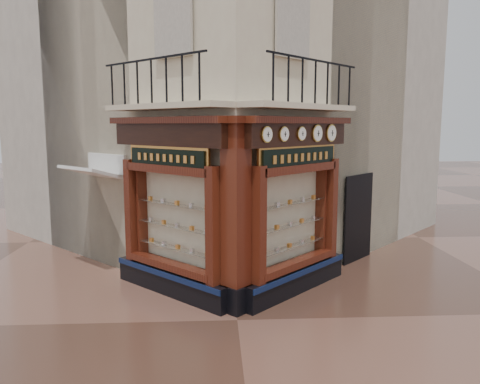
{
  "coord_description": "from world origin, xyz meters",
  "views": [
    {
      "loc": [
        -0.42,
        -8.74,
        3.8
      ],
      "look_at": [
        0.16,
        2.0,
        2.26
      ],
      "focal_mm": 35.0,
      "sensor_mm": 36.0,
      "label": 1
    }
  ],
  "objects": [
    {
      "name": "shopfront_right",
      "position": [
        1.41,
        1.57,
        1.98
      ],
      "size": [
        2.86,
        2.86,
        3.98
      ],
      "rotation": [
        0.0,
        0.0,
        0.79
      ],
      "color": "black",
      "rests_on": "ground"
    },
    {
      "name": "shopfront_left",
      "position": [
        -1.41,
        1.57,
        1.98
      ],
      "size": [
        2.86,
        2.86,
        3.98
      ],
      "rotation": [
        0.0,
        0.0,
        2.36
      ],
      "color": "black",
      "rests_on": "ground"
    },
    {
      "name": "clock_e",
      "position": [
        2.33,
        2.22,
        3.62
      ],
      "size": [
        0.33,
        0.33,
        0.41
      ],
      "rotation": [
        0.0,
        0.0,
        0.79
      ],
      "color": "gold",
      "rests_on": "ground"
    },
    {
      "name": "clock_b",
      "position": [
        1.01,
        0.91,
        3.62
      ],
      "size": [
        0.26,
        0.26,
        0.32
      ],
      "rotation": [
        0.0,
        0.0,
        0.79
      ],
      "color": "gold",
      "rests_on": "ground"
    },
    {
      "name": "clock_d",
      "position": [
        1.9,
        1.8,
        3.62
      ],
      "size": [
        0.31,
        0.31,
        0.39
      ],
      "rotation": [
        0.0,
        0.0,
        0.79
      ],
      "color": "gold",
      "rests_on": "ground"
    },
    {
      "name": "corner_pilaster",
      "position": [
        0.0,
        0.5,
        1.95
      ],
      "size": [
        0.85,
        0.85,
        3.98
      ],
      "rotation": [
        0.0,
        0.0,
        0.79
      ],
      "color": "black",
      "rests_on": "ground"
    },
    {
      "name": "main_building",
      "position": [
        0.0,
        6.16,
        6.0
      ],
      "size": [
        11.31,
        11.31,
        12.0
      ],
      "primitive_type": "cube",
      "rotation": [
        0.0,
        0.0,
        0.79
      ],
      "color": "beige",
      "rests_on": "ground"
    },
    {
      "name": "balcony",
      "position": [
        0.0,
        1.49,
        4.22
      ],
      "size": [
        5.94,
        2.97,
        1.03
      ],
      "color": "beige",
      "rests_on": "ground"
    },
    {
      "name": "neighbour_left",
      "position": [
        -2.47,
        8.63,
        5.5
      ],
      "size": [
        11.31,
        11.31,
        11.0
      ],
      "primitive_type": "cube",
      "rotation": [
        0.0,
        0.0,
        0.79
      ],
      "color": "beige",
      "rests_on": "ground"
    },
    {
      "name": "neighbour_right",
      "position": [
        2.47,
        8.63,
        5.5
      ],
      "size": [
        11.31,
        11.31,
        11.0
      ],
      "primitive_type": "cube",
      "rotation": [
        0.0,
        0.0,
        0.79
      ],
      "color": "beige",
      "rests_on": "ground"
    },
    {
      "name": "signboard_right",
      "position": [
        1.46,
        1.51,
        3.1
      ],
      "size": [
        2.07,
        2.07,
        0.55
      ],
      "rotation": [
        0.0,
        0.0,
        0.79
      ],
      "color": "gold",
      "rests_on": "ground"
    },
    {
      "name": "signboard_left",
      "position": [
        -1.46,
        1.51,
        3.1
      ],
      "size": [
        1.89,
        1.89,
        0.5
      ],
      "rotation": [
        0.0,
        0.0,
        2.36
      ],
      "color": "gold",
      "rests_on": "ground"
    },
    {
      "name": "awning",
      "position": [
        -3.57,
        3.37,
        0.0
      ],
      "size": [
        1.89,
        1.89,
        0.36
      ],
      "primitive_type": null,
      "rotation": [
        0.28,
        0.0,
        2.36
      ],
      "color": "silver",
      "rests_on": "ground"
    },
    {
      "name": "clock_a",
      "position": [
        0.61,
        0.51,
        3.62
      ],
      "size": [
        0.27,
        0.27,
        0.33
      ],
      "rotation": [
        0.0,
        0.0,
        0.79
      ],
      "color": "gold",
      "rests_on": "ground"
    },
    {
      "name": "clock_c",
      "position": [
        1.46,
        1.36,
        3.62
      ],
      "size": [
        0.25,
        0.25,
        0.31
      ],
      "rotation": [
        0.0,
        0.0,
        0.79
      ],
      "color": "gold",
      "rests_on": "ground"
    },
    {
      "name": "ground",
      "position": [
        0.0,
        0.0,
        0.0
      ],
      "size": [
        80.0,
        80.0,
        0.0
      ],
      "primitive_type": "plane",
      "color": "#462B21",
      "rests_on": "ground"
    }
  ]
}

